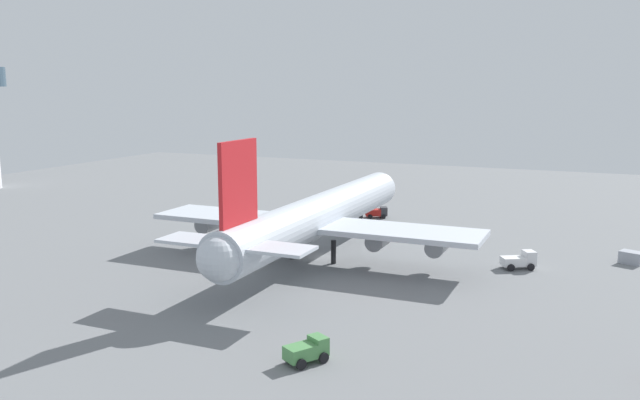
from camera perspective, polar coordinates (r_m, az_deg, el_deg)
The scene contains 7 objects.
ground_plane at distance 94.10m, azimuth 0.00°, elevation -4.94°, with size 233.10×233.10×0.00m, color slate.
cargo_airplane at distance 92.51m, azimuth -0.07°, elevation -1.35°, with size 58.28×46.88×18.27m.
baggage_tug at distance 59.04m, azimuth -1.12°, elevation -12.93°, with size 4.23×3.69×2.14m.
maintenance_van at distance 91.64m, azimuth 16.97°, elevation -5.03°, with size 3.93×4.80×2.41m.
cargo_loader at distance 122.11m, azimuth 4.96°, elevation -1.07°, with size 3.51×4.38×1.99m.
cargo_container_fore at distance 99.91m, azimuth 25.44°, elevation -4.53°, with size 2.96×3.45×1.69m.
safety_cone_nose at distance 118.18m, azimuth 4.72°, elevation -1.77°, with size 0.47×0.47×0.67m, color orange.
Camera 1 is at (-83.47, -36.31, 23.88)m, focal length 36.84 mm.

